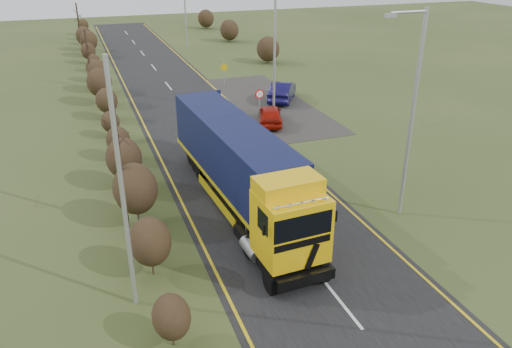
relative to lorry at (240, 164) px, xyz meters
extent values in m
plane|color=#35441D|center=(1.11, -3.98, -2.29)|extent=(160.00, 160.00, 0.00)
cube|color=black|center=(1.11, 6.02, -2.28)|extent=(8.00, 120.00, 0.02)
cube|color=#2C2A27|center=(7.61, 16.02, -2.28)|extent=(6.00, 18.00, 0.02)
cube|color=gold|center=(-2.59, 6.02, -2.26)|extent=(0.12, 116.00, 0.01)
cube|color=gold|center=(4.81, 6.02, -2.26)|extent=(0.12, 116.00, 0.01)
cube|color=silver|center=(1.11, -7.98, -2.26)|extent=(0.12, 3.00, 0.01)
cube|color=silver|center=(1.11, 0.02, -2.26)|extent=(0.12, 3.00, 0.01)
cube|color=silver|center=(1.11, 8.02, -2.26)|extent=(0.12, 3.00, 0.01)
cube|color=silver|center=(1.11, 16.02, -2.26)|extent=(0.12, 3.00, 0.01)
cube|color=silver|center=(1.11, 24.02, -2.26)|extent=(0.12, 3.00, 0.01)
cube|color=silver|center=(1.11, 32.02, -2.26)|extent=(0.12, 3.00, 0.01)
cube|color=silver|center=(1.11, 40.02, -2.26)|extent=(0.12, 3.00, 0.01)
cube|color=silver|center=(1.11, 48.02, -2.26)|extent=(0.12, 3.00, 0.01)
cube|color=silver|center=(1.11, 56.02, -2.26)|extent=(0.12, 3.00, 0.01)
ellipsoid|color=black|center=(-4.91, -7.98, -1.16)|extent=(1.21, 1.57, 1.39)
ellipsoid|color=black|center=(-4.89, -3.98, -0.80)|extent=(1.58, 2.06, 1.82)
ellipsoid|color=black|center=(-4.88, 0.02, -0.45)|extent=(1.96, 2.55, 2.25)
ellipsoid|color=black|center=(-4.92, 4.02, -0.58)|extent=(1.83, 2.38, 2.10)
ellipsoid|color=black|center=(-4.85, 8.02, -1.01)|extent=(1.37, 1.78, 1.57)
ellipsoid|color=black|center=(-4.95, 12.02, -1.16)|extent=(1.20, 1.56, 1.38)
ellipsoid|color=black|center=(-4.82, 16.02, -0.83)|extent=(1.55, 2.02, 1.78)
ellipsoid|color=black|center=(-4.98, 20.02, -0.46)|extent=(1.95, 2.53, 2.24)
ellipsoid|color=black|center=(-4.79, 24.02, -0.55)|extent=(1.85, 2.41, 2.13)
ellipsoid|color=black|center=(-5.01, 28.02, -0.98)|extent=(1.40, 1.81, 1.61)
ellipsoid|color=black|center=(-4.76, 32.02, -1.17)|extent=(1.19, 1.55, 1.37)
ellipsoid|color=black|center=(-5.04, 36.02, -0.87)|extent=(1.52, 1.97, 1.75)
ellipsoid|color=black|center=(-4.74, 40.02, -0.48)|extent=(1.93, 2.51, 2.22)
ellipsoid|color=black|center=(-5.06, 44.02, -0.53)|extent=(1.88, 2.44, 2.16)
ellipsoid|color=black|center=(-4.71, 48.02, -0.95)|extent=(1.43, 1.85, 1.64)
ellipsoid|color=black|center=(-5.08, 52.02, -1.17)|extent=(1.19, 1.55, 1.37)
ellipsoid|color=black|center=(-4.69, 56.02, -0.90)|extent=(1.49, 1.93, 1.71)
cylinder|color=#312218|center=(-5.39, 0.02, 0.73)|extent=(0.18, 0.18, 6.05)
cylinder|color=#312218|center=(-5.39, 26.02, 0.24)|extent=(0.18, 0.18, 5.06)
cylinder|color=#312218|center=(-5.39, 48.02, 0.28)|extent=(0.18, 0.18, 5.15)
cube|color=black|center=(0.00, -5.04, -1.62)|extent=(2.55, 4.54, 0.43)
cube|color=#EFB90A|center=(0.00, -5.90, -0.04)|extent=(2.52, 2.24, 2.49)
cube|color=black|center=(0.00, -6.91, -1.76)|extent=(2.40, 0.25, 0.53)
cube|color=black|center=(-0.40, -6.97, -0.80)|extent=(0.58, 0.05, 1.03)
cube|color=black|center=(0.40, -6.97, -0.80)|extent=(0.58, 0.05, 1.03)
cube|color=black|center=(0.00, -6.94, 0.49)|extent=(2.25, 0.19, 0.91)
cube|color=black|center=(0.00, -6.97, -0.18)|extent=(2.20, 0.16, 0.27)
cube|color=#EFB90A|center=(0.00, -5.57, 1.48)|extent=(2.47, 1.48, 0.54)
cylinder|color=silver|center=(0.00, -6.72, 1.31)|extent=(2.11, 0.18, 0.06)
cube|color=black|center=(-1.37, -6.72, 0.54)|extent=(0.09, 0.12, 0.43)
cube|color=black|center=(1.37, -6.72, 0.54)|extent=(0.09, 0.12, 0.43)
cylinder|color=gray|center=(-1.10, -4.66, -1.57)|extent=(0.61, 1.28, 0.54)
cylinder|color=gray|center=(1.10, -4.66, -1.57)|extent=(0.61, 1.28, 0.54)
cube|color=gold|center=(0.00, 1.20, -1.11)|extent=(3.09, 12.21, 0.23)
cube|color=black|center=(0.00, 1.20, 0.32)|extent=(3.05, 11.82, 2.64)
cube|color=#101643|center=(0.00, 7.07, 0.32)|extent=(2.38, 0.20, 2.64)
cube|color=#101643|center=(0.00, -4.68, 0.32)|extent=(2.38, 0.20, 2.64)
cube|color=black|center=(0.00, 4.84, -1.67)|extent=(2.40, 3.57, 0.34)
cube|color=gold|center=(-1.17, 0.24, -1.76)|extent=(0.35, 5.27, 0.43)
cube|color=gold|center=(1.17, 0.24, -1.76)|extent=(0.35, 5.27, 0.43)
cylinder|color=black|center=(-1.01, -6.57, -1.79)|extent=(0.36, 1.01, 1.00)
cylinder|color=black|center=(1.01, -6.57, -1.79)|extent=(0.36, 1.01, 1.00)
cylinder|color=black|center=(-1.01, -4.18, -1.79)|extent=(0.36, 1.01, 1.00)
cylinder|color=black|center=(1.01, -4.18, -1.79)|extent=(0.36, 1.01, 1.00)
cylinder|color=black|center=(-1.01, 3.98, -1.79)|extent=(0.36, 1.01, 1.00)
cylinder|color=black|center=(1.01, 3.98, -1.79)|extent=(0.36, 1.01, 1.00)
cylinder|color=black|center=(-1.01, 4.94, -1.79)|extent=(0.36, 1.01, 1.00)
cylinder|color=black|center=(1.01, 4.94, -1.79)|extent=(0.36, 1.01, 1.00)
cylinder|color=black|center=(-1.01, 5.90, -1.79)|extent=(0.36, 1.01, 1.00)
cylinder|color=black|center=(1.01, 5.90, -1.79)|extent=(0.36, 1.01, 1.00)
imported|color=#9D1207|center=(5.91, 11.09, -1.61)|extent=(2.83, 4.31, 1.36)
imported|color=#0D0A3A|center=(9.01, 16.29, -1.51)|extent=(3.90, 4.89, 1.56)
cylinder|color=#9B9EA0|center=(6.91, -3.14, 2.40)|extent=(0.18, 0.18, 9.37)
cylinder|color=#9B9EA0|center=(6.07, -3.14, 6.93)|extent=(1.67, 0.12, 0.12)
cube|color=#9B9EA0|center=(5.24, -3.14, 6.82)|extent=(0.47, 0.19, 0.15)
cylinder|color=#9B9EA0|center=(6.91, 12.91, 2.12)|extent=(0.18, 0.18, 8.82)
cylinder|color=#9B9EA0|center=(6.91, 41.82, 2.00)|extent=(0.18, 0.18, 8.58)
cylinder|color=#9B9EA0|center=(-5.76, -5.47, 2.11)|extent=(0.16, 0.16, 8.80)
cylinder|color=#9B9EA0|center=(5.31, 11.67, -1.24)|extent=(0.08, 0.08, 2.11)
cylinder|color=red|center=(5.31, 11.64, -0.18)|extent=(0.67, 0.04, 0.67)
cylinder|color=white|center=(5.31, 11.62, -0.18)|extent=(0.51, 0.02, 0.51)
cylinder|color=#9B9EA0|center=(5.95, 22.56, -1.52)|extent=(0.08, 0.08, 1.55)
cube|color=gold|center=(5.95, 22.51, -0.63)|extent=(0.78, 0.04, 0.78)
camera|label=1|loc=(-6.61, -20.33, 9.31)|focal=35.00mm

